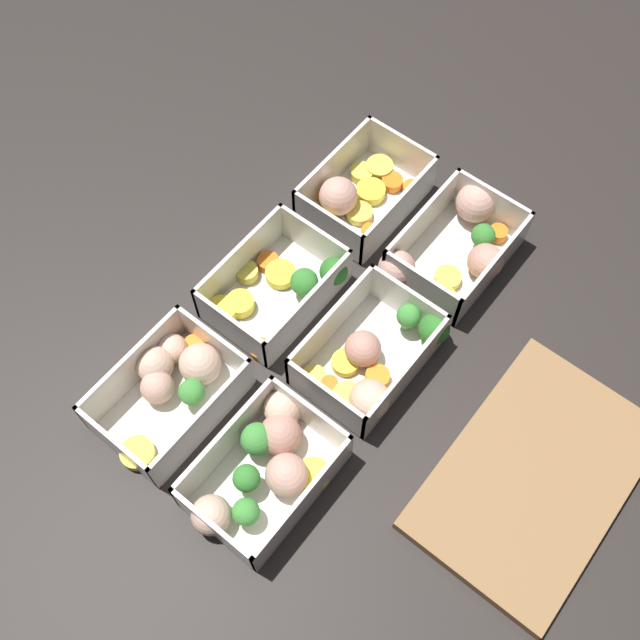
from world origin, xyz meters
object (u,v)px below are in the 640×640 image
container_far_center (374,359)px  container_far_right (266,464)px  container_near_right (173,381)px  container_far_left (456,245)px  container_near_center (279,287)px  container_near_left (358,194)px

container_far_center → container_far_right: 0.18m
container_near_right → container_far_center: (-0.17, 0.16, -0.00)m
container_far_left → container_near_right: bearing=-22.7°
container_near_right → container_far_center: bearing=135.6°
container_near_center → container_far_right: (0.18, 0.13, 0.00)m
container_near_right → container_far_right: size_ratio=0.92×
container_near_center → container_far_center: 0.15m
container_near_right → container_far_left: bearing=157.3°
container_near_center → container_near_right: 0.17m
container_far_left → container_far_center: (0.19, 0.01, -0.00)m
container_near_center → container_near_right: same height
container_far_center → container_far_right: size_ratio=0.91×
container_near_center → container_near_right: bearing=-4.2°
container_far_left → container_far_right: (0.37, -0.00, 0.00)m
container_near_right → container_far_center: same height
container_near_left → container_near_right: (0.35, -0.00, 0.00)m
container_near_left → container_near_center: size_ratio=0.96×
container_near_right → container_near_center: bearing=175.8°
container_near_left → container_far_center: (0.18, 0.16, 0.00)m
container_near_left → container_near_right: bearing=-0.4°
container_far_right → container_near_center: bearing=-143.5°
container_near_left → container_near_right: size_ratio=0.94×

